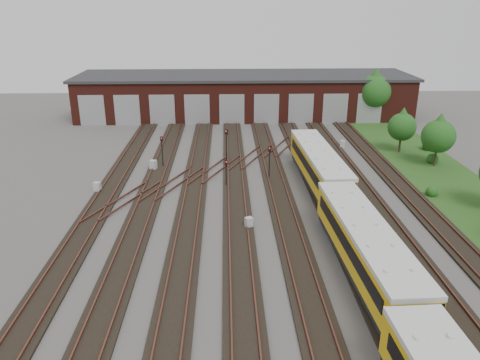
{
  "coord_description": "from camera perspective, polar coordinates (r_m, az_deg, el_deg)",
  "views": [
    {
      "loc": [
        -2.91,
        -32.57,
        16.78
      ],
      "look_at": [
        -1.7,
        6.03,
        2.0
      ],
      "focal_mm": 35.0,
      "sensor_mm": 36.0,
      "label": 1
    }
  ],
  "objects": [
    {
      "name": "ground",
      "position": [
        36.75,
        2.96,
        -6.25
      ],
      "size": [
        120.0,
        120.0,
        0.0
      ],
      "primitive_type": "plane",
      "color": "#474542",
      "rests_on": "ground"
    },
    {
      "name": "grass_verge",
      "position": [
        50.72,
        23.92,
        -0.22
      ],
      "size": [
        8.0,
        55.0,
        0.05
      ],
      "primitive_type": "cube",
      "color": "#1F4818",
      "rests_on": "ground"
    },
    {
      "name": "relay_cabinet_3",
      "position": [
        54.77,
        7.18,
        3.45
      ],
      "size": [
        0.66,
        0.6,
        0.92
      ],
      "primitive_type": "cube",
      "rotation": [
        0.0,
        0.0,
        0.27
      ],
      "color": "#B2B4B7",
      "rests_on": "ground"
    },
    {
      "name": "tree_2",
      "position": [
        54.13,
        23.1,
        5.37
      ],
      "size": [
        3.56,
        3.56,
        5.9
      ],
      "color": "#362418",
      "rests_on": "ground"
    },
    {
      "name": "maintenance_shed",
      "position": [
        73.86,
        0.49,
        10.35
      ],
      "size": [
        51.0,
        12.5,
        6.35
      ],
      "color": "#4B1A12",
      "rests_on": "ground"
    },
    {
      "name": "relay_cabinet_4",
      "position": [
        58.56,
        12.37,
        4.28
      ],
      "size": [
        0.63,
        0.55,
        0.94
      ],
      "primitive_type": "cube",
      "rotation": [
        0.0,
        0.0,
        -0.16
      ],
      "color": "#B2B4B7",
      "rests_on": "ground"
    },
    {
      "name": "bush_1",
      "position": [
        56.01,
        22.44,
        2.56
      ],
      "size": [
        1.25,
        1.25,
        1.25
      ],
      "primitive_type": "sphere",
      "color": "#1E4915",
      "rests_on": "ground"
    },
    {
      "name": "signal_mast_2",
      "position": [
        44.7,
        -1.71,
        1.27
      ],
      "size": [
        0.26,
        0.25,
        2.68
      ],
      "rotation": [
        0.0,
        0.0,
        0.24
      ],
      "color": "black",
      "rests_on": "ground"
    },
    {
      "name": "tree_1",
      "position": [
        57.98,
        19.19,
        6.51
      ],
      "size": [
        3.26,
        3.26,
        5.4
      ],
      "color": "#362418",
      "rests_on": "ground"
    },
    {
      "name": "signal_mast_0",
      "position": [
        50.57,
        -9.49,
        3.88
      ],
      "size": [
        0.29,
        0.28,
        3.43
      ],
      "rotation": [
        0.0,
        0.0,
        0.28
      ],
      "color": "black",
      "rests_on": "ground"
    },
    {
      "name": "relay_cabinet_2",
      "position": [
        36.96,
        1.09,
        -5.25
      ],
      "size": [
        0.7,
        0.65,
        0.93
      ],
      "primitive_type": "cube",
      "rotation": [
        0.0,
        0.0,
        0.42
      ],
      "color": "#B2B4B7",
      "rests_on": "ground"
    },
    {
      "name": "bush_2",
      "position": [
        60.72,
        22.08,
        4.12
      ],
      "size": [
        1.58,
        1.58,
        1.58
      ],
      "primitive_type": "sphere",
      "color": "#1E4915",
      "rests_on": "ground"
    },
    {
      "name": "signal_mast_1",
      "position": [
        51.26,
        -1.66,
        4.67
      ],
      "size": [
        0.33,
        0.31,
        3.81
      ],
      "rotation": [
        0.0,
        0.0,
        -0.34
      ],
      "color": "black",
      "rests_on": "ground"
    },
    {
      "name": "metro_train",
      "position": [
        31.45,
        15.04,
        -7.95
      ],
      "size": [
        3.36,
        47.56,
        3.2
      ],
      "rotation": [
        0.0,
        0.0,
        0.04
      ],
      "color": "black",
      "rests_on": "ground"
    },
    {
      "name": "signal_mast_3",
      "position": [
        46.48,
        3.61,
        2.63
      ],
      "size": [
        0.3,
        0.29,
        3.45
      ],
      "rotation": [
        0.0,
        0.0,
        -0.31
      ],
      "color": "black",
      "rests_on": "ground"
    },
    {
      "name": "track_network",
      "position": [
        37.21,
        2.63,
        -5.7
      ],
      "size": [
        30.4,
        70.0,
        0.33
      ],
      "color": "black",
      "rests_on": "ground"
    },
    {
      "name": "relay_cabinet_0",
      "position": [
        45.74,
        -17.0,
        -0.86
      ],
      "size": [
        0.69,
        0.62,
        1.01
      ],
      "primitive_type": "cube",
      "rotation": [
        0.0,
        0.0,
        -0.21
      ],
      "color": "#B2B4B7",
      "rests_on": "ground"
    },
    {
      "name": "tree_0",
      "position": [
        71.94,
        16.12,
        10.78
      ],
      "size": [
        4.77,
        4.77,
        7.9
      ],
      "color": "#362418",
      "rests_on": "ground"
    },
    {
      "name": "bush_0",
      "position": [
        46.43,
        22.37,
        -1.17
      ],
      "size": [
        1.09,
        1.09,
        1.09
      ],
      "primitive_type": "sphere",
      "color": "#1E4915",
      "rests_on": "ground"
    },
    {
      "name": "relay_cabinet_1",
      "position": [
        50.32,
        -10.53,
        1.77
      ],
      "size": [
        0.82,
        0.75,
        1.11
      ],
      "primitive_type": "cube",
      "rotation": [
        0.0,
        0.0,
        -0.35
      ],
      "color": "#B2B4B7",
      "rests_on": "ground"
    }
  ]
}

